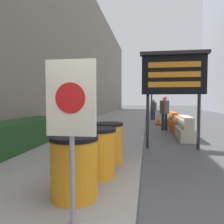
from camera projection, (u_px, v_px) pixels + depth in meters
name	position (u px, v px, depth m)	size (l,w,h in m)	color
building_left_facade	(67.00, 39.00, 12.40)	(0.40, 50.40, 10.04)	#706656
hedge_strip	(20.00, 134.00, 6.55)	(0.90, 4.04, 0.83)	#1E421E
barrel_drum_foreground	(74.00, 167.00, 3.21)	(0.71, 0.71, 0.92)	orange
barrel_drum_middle	(97.00, 152.00, 4.11)	(0.71, 0.71, 0.92)	orange
barrel_drum_back	(108.00, 143.00, 5.03)	(0.71, 0.71, 0.92)	orange
warning_sign	(71.00, 111.00, 2.46)	(0.58, 0.08, 1.90)	gray
message_board	(173.00, 75.00, 6.87)	(2.10, 0.36, 3.07)	#28282B
jersey_barrier_cream	(185.00, 129.00, 8.59)	(0.59, 1.69, 0.93)	beige
jersey_barrier_orange_far	(178.00, 125.00, 10.53)	(0.57, 1.84, 0.77)	orange
jersey_barrier_orange_near	(173.00, 120.00, 12.80)	(0.51, 1.80, 0.85)	orange
traffic_cone_near	(159.00, 119.00, 13.70)	(0.39, 0.39, 0.69)	black
traffic_light_near_curb	(152.00, 78.00, 17.25)	(0.28, 0.44, 4.54)	#2D2D30
pedestrian_worker	(153.00, 108.00, 17.12)	(0.49, 0.43, 1.59)	#23283D
pedestrian_passerby	(164.00, 110.00, 11.23)	(0.49, 0.54, 1.78)	#23283D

